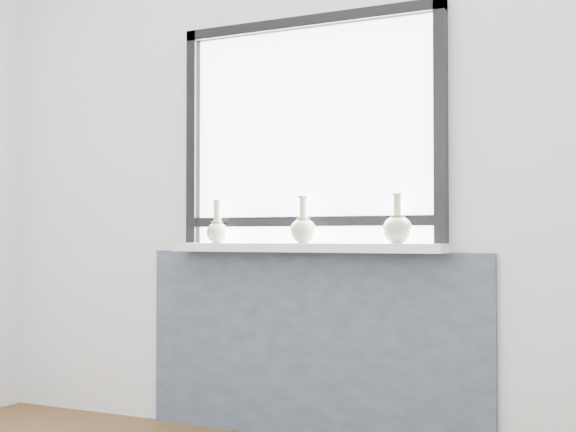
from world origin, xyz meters
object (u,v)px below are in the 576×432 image
at_px(windowsill, 304,248).
at_px(vase_c, 398,227).
at_px(vase_a, 217,230).
at_px(vase_b, 303,228).

xyz_separation_m(windowsill, vase_c, (0.45, 0.00, 0.09)).
xyz_separation_m(vase_a, vase_b, (0.46, -0.01, 0.00)).
distance_m(vase_a, vase_c, 0.90).
xyz_separation_m(vase_a, vase_c, (0.90, 0.01, 0.01)).
height_order(windowsill, vase_a, vase_a).
relative_size(windowsill, vase_b, 6.16).
bearing_deg(vase_b, vase_c, 2.34).
height_order(vase_a, vase_b, vase_b).
xyz_separation_m(vase_b, vase_c, (0.44, 0.02, 0.00)).
bearing_deg(vase_a, vase_b, -1.02).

